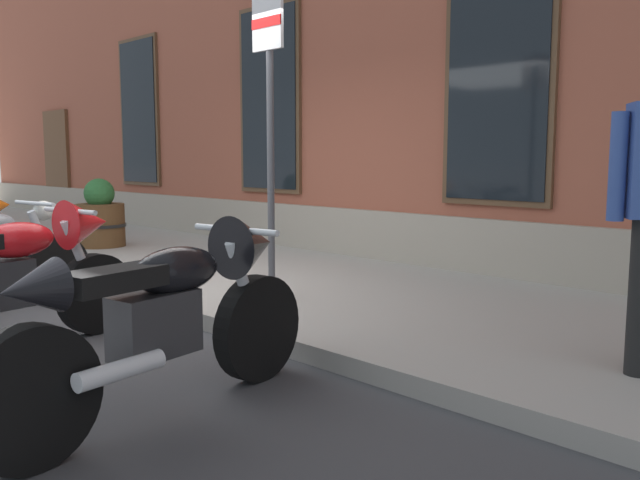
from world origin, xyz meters
TOP-DOWN VIEW (x-y plane):
  - ground_plane at (0.00, 0.00)m, footprint 140.00×140.00m
  - sidewalk at (0.00, 1.55)m, footprint 30.30×3.11m
  - motorcycle_red_sport at (0.65, -1.21)m, footprint 0.63×1.97m
  - motorcycle_black_sport at (2.34, -1.03)m, footprint 0.64×2.05m
  - parking_sign at (0.97, 0.78)m, footprint 0.36×0.07m
  - barrel_planter at (-3.14, 1.27)m, footprint 0.67×0.67m

SIDE VIEW (x-z plane):
  - ground_plane at x=0.00m, z-range 0.00..0.00m
  - sidewalk at x=0.00m, z-range 0.00..0.13m
  - barrel_planter at x=-3.14m, z-range 0.05..0.96m
  - motorcycle_black_sport at x=2.34m, z-range 0.05..1.05m
  - motorcycle_red_sport at x=0.65m, z-range 0.05..1.07m
  - parking_sign at x=0.97m, z-range 0.49..3.03m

